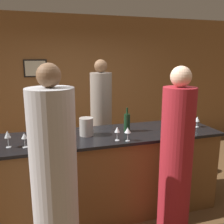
# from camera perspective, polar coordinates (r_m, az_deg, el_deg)

# --- Properties ---
(ground_plane) EXTENTS (14.00, 14.00, 0.00)m
(ground_plane) POSITION_cam_1_polar(r_m,az_deg,el_deg) (3.55, -0.18, -21.28)
(ground_plane) COLOR brown
(back_wall) EXTENTS (8.00, 0.08, 2.80)m
(back_wall) POSITION_cam_1_polar(r_m,az_deg,el_deg) (5.31, -7.75, 6.25)
(back_wall) COLOR olive
(back_wall) RESTS_ON ground_plane
(bar_counter) EXTENTS (2.73, 0.79, 1.05)m
(bar_counter) POSITION_cam_1_polar(r_m,az_deg,el_deg) (3.29, -0.18, -13.66)
(bar_counter) COLOR brown
(bar_counter) RESTS_ON ground_plane
(bartender) EXTENTS (0.34, 0.34, 1.94)m
(bartender) POSITION_cam_1_polar(r_m,az_deg,el_deg) (3.97, -2.46, -3.08)
(bartender) COLOR gray
(bartender) RESTS_ON ground_plane
(guest_0) EXTENTS (0.33, 0.33, 1.90)m
(guest_0) POSITION_cam_1_polar(r_m,az_deg,el_deg) (2.72, 14.34, -11.60)
(guest_0) COLOR maroon
(guest_0) RESTS_ON ground_plane
(guest_1) EXTENTS (0.39, 0.39, 1.94)m
(guest_1) POSITION_cam_1_polar(r_m,az_deg,el_deg) (2.29, -12.95, -16.08)
(guest_1) COLOR #B2B2B7
(guest_1) RESTS_ON ground_plane
(wine_bottle_0) EXTENTS (0.08, 0.08, 0.31)m
(wine_bottle_0) POSITION_cam_1_polar(r_m,az_deg,el_deg) (3.15, 3.44, -2.38)
(wine_bottle_0) COLOR black
(wine_bottle_0) RESTS_ON bar_counter
(ice_bucket) EXTENTS (0.17, 0.17, 0.22)m
(ice_bucket) POSITION_cam_1_polar(r_m,az_deg,el_deg) (3.01, -5.89, -3.36)
(ice_bucket) COLOR #9E9993
(ice_bucket) RESTS_ON bar_counter
(wine_glass_0) EXTENTS (0.08, 0.08, 0.17)m
(wine_glass_0) POSITION_cam_1_polar(r_m,az_deg,el_deg) (2.76, -12.02, -4.55)
(wine_glass_0) COLOR silver
(wine_glass_0) RESTS_ON bar_counter
(wine_glass_1) EXTENTS (0.06, 0.06, 0.16)m
(wine_glass_1) POSITION_cam_1_polar(r_m,az_deg,el_deg) (2.76, -19.41, -5.31)
(wine_glass_1) COLOR silver
(wine_glass_1) RESTS_ON bar_counter
(wine_glass_2) EXTENTS (0.07, 0.07, 0.16)m
(wine_glass_2) POSITION_cam_1_polar(r_m,az_deg,el_deg) (2.80, 3.61, -4.27)
(wine_glass_2) COLOR silver
(wine_glass_2) RESTS_ON bar_counter
(wine_glass_3) EXTENTS (0.07, 0.07, 0.15)m
(wine_glass_3) POSITION_cam_1_polar(r_m,az_deg,el_deg) (3.53, 18.91, -1.60)
(wine_glass_3) COLOR silver
(wine_glass_3) RESTS_ON bar_counter
(wine_glass_4) EXTENTS (0.07, 0.07, 0.18)m
(wine_glass_4) POSITION_cam_1_polar(r_m,az_deg,el_deg) (2.82, -22.78, -4.85)
(wine_glass_4) COLOR silver
(wine_glass_4) RESTS_ON bar_counter
(wine_glass_5) EXTENTS (0.06, 0.06, 0.16)m
(wine_glass_5) POSITION_cam_1_polar(r_m,az_deg,el_deg) (2.81, 1.19, -4.18)
(wine_glass_5) COLOR silver
(wine_glass_5) RESTS_ON bar_counter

